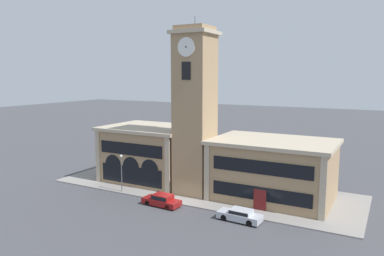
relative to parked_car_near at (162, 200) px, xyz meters
name	(u,v)px	position (x,y,z in m)	size (l,w,h in m)	color
ground_plane	(176,204)	(1.17, 1.29, -0.75)	(300.00, 300.00, 0.00)	#424247
sidewalk_kerb	(203,188)	(1.17, 8.54, -0.68)	(42.08, 14.50, 0.15)	gray
clock_tower	(195,112)	(1.17, 6.26, 10.22)	(5.18, 5.18, 23.04)	#9E7F5B
town_hall_left_wing	(151,153)	(-7.73, 8.87, 3.35)	(13.42, 10.47, 8.16)	#9E7F5B
town_hall_right_wing	(273,170)	(10.96, 8.88, 3.11)	(15.20, 10.47, 7.67)	#9E7F5B
parked_car_near	(162,200)	(0.00, 0.00, 0.00)	(4.85, 2.11, 1.45)	maroon
parked_car_mid	(240,215)	(10.08, 0.00, -0.03)	(4.86, 2.06, 1.36)	#B2B7C1
street_lamp	(121,167)	(-7.63, 1.84, 2.77)	(0.36, 0.36, 5.04)	#4C4C51
bollard	(158,194)	(-1.75, 1.80, -0.08)	(0.18, 0.18, 1.06)	black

